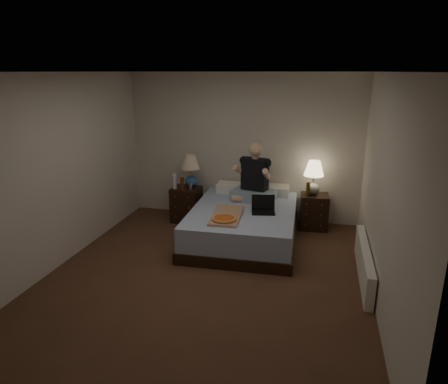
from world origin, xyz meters
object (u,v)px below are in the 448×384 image
(nightstand_left, at_px, (186,204))
(beer_bottle_right, at_px, (308,189))
(lamp_left, at_px, (191,171))
(lamp_right, at_px, (313,178))
(nightstand_right, at_px, (314,211))
(water_bottle, at_px, (175,181))
(radiator, at_px, (364,263))
(beer_bottle_left, at_px, (182,184))
(soda_can, at_px, (190,186))
(person, at_px, (254,172))
(bed, at_px, (244,224))
(pizza_box, at_px, (224,219))
(laptop, at_px, (263,205))

(nightstand_left, distance_m, beer_bottle_right, 2.08)
(lamp_left, bearing_deg, lamp_right, 3.21)
(nightstand_right, relative_size, lamp_right, 1.03)
(water_bottle, height_order, radiator, water_bottle)
(nightstand_right, distance_m, beer_bottle_left, 2.23)
(soda_can, height_order, person, person)
(soda_can, distance_m, beer_bottle_left, 0.16)
(bed, height_order, pizza_box, pizza_box)
(nightstand_right, distance_m, water_bottle, 2.38)
(person, distance_m, pizza_box, 1.18)
(bed, height_order, radiator, bed)
(nightstand_left, height_order, laptop, laptop)
(bed, bearing_deg, water_bottle, 157.86)
(laptop, distance_m, radiator, 1.60)
(nightstand_right, height_order, laptop, laptop)
(beer_bottle_left, bearing_deg, laptop, -19.95)
(bed, xyz_separation_m, soda_can, (-1.01, 0.49, 0.39))
(bed, relative_size, person, 2.20)
(lamp_left, bearing_deg, person, -10.03)
(nightstand_left, xyz_separation_m, person, (1.19, -0.12, 0.68))
(lamp_left, height_order, beer_bottle_right, lamp_left)
(bed, bearing_deg, pizza_box, -105.32)
(bed, distance_m, nightstand_right, 1.28)
(laptop, bearing_deg, bed, 145.77)
(nightstand_left, height_order, beer_bottle_left, beer_bottle_left)
(beer_bottle_right, distance_m, laptop, 1.00)
(soda_can, height_order, laptop, laptop)
(lamp_left, bearing_deg, bed, -31.39)
(lamp_left, bearing_deg, nightstand_right, 2.85)
(lamp_right, height_order, laptop, lamp_right)
(person, bearing_deg, nightstand_right, 31.50)
(person, height_order, laptop, person)
(beer_bottle_left, xyz_separation_m, radiator, (2.82, -1.19, -0.52))
(soda_can, relative_size, beer_bottle_left, 0.43)
(lamp_left, relative_size, beer_bottle_left, 2.43)
(beer_bottle_right, relative_size, radiator, 0.14)
(water_bottle, relative_size, beer_bottle_left, 1.09)
(bed, xyz_separation_m, water_bottle, (-1.28, 0.47, 0.47))
(soda_can, bearing_deg, beer_bottle_left, -133.72)
(lamp_left, height_order, soda_can, lamp_left)
(soda_can, bearing_deg, nightstand_right, 7.05)
(beer_bottle_left, distance_m, beer_bottle_right, 2.06)
(nightstand_right, bearing_deg, nightstand_left, -179.92)
(beer_bottle_left, xyz_separation_m, laptop, (1.44, -0.52, -0.08))
(lamp_right, relative_size, pizza_box, 0.74)
(pizza_box, bearing_deg, laptop, 43.19)
(nightstand_left, relative_size, nightstand_right, 1.04)
(laptop, relative_size, radiator, 0.21)
(nightstand_right, relative_size, pizza_box, 0.76)
(lamp_right, height_order, water_bottle, lamp_right)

